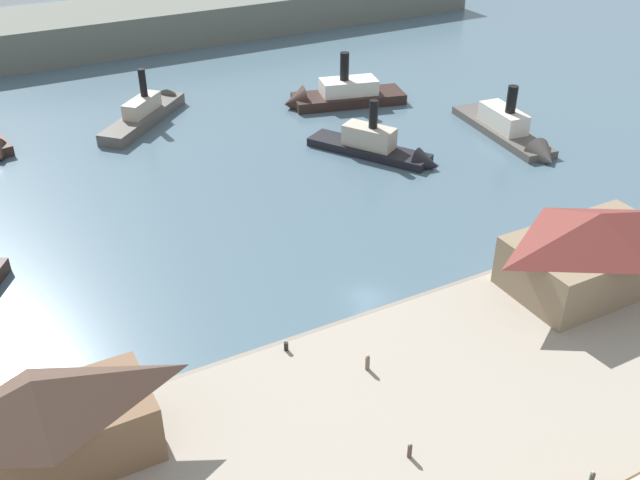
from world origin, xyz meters
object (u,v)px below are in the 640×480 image
pedestrian_near_west_shed (592,479)px  ferry_approaching_east (382,148)px  pedestrian_near_cart (410,451)px  ferry_moored_east (335,96)px  mooring_post_east (286,346)px  ferry_shed_east_terminal (42,424)px  pedestrian_by_tram (368,363)px  ferry_near_quay (513,133)px  ferry_shed_west_terminal (593,249)px  ferry_moored_west (150,111)px

pedestrian_near_west_shed → ferry_approaching_east: (19.77, 61.31, -0.41)m
pedestrian_near_west_shed → pedestrian_near_cart: bearing=139.9°
ferry_approaching_east → ferry_moored_east: 23.52m
pedestrian_near_west_shed → mooring_post_east: size_ratio=1.78×
pedestrian_near_west_shed → ferry_shed_east_terminal: bearing=149.0°
pedestrian_by_tram → ferry_approaching_east: (28.06, 41.55, -0.47)m
ferry_near_quay → ferry_shed_east_terminal: bearing=-156.1°
ferry_shed_west_terminal → ferry_moored_west: (-27.47, 73.02, -4.18)m
pedestrian_near_cart → mooring_post_east: (-3.00, 16.76, -0.25)m
pedestrian_by_tram → ferry_moored_east: 72.39m
ferry_shed_east_terminal → ferry_shed_west_terminal: 57.00m
ferry_moored_east → pedestrian_near_west_shed: bearing=-106.1°
pedestrian_near_cart → pedestrian_near_west_shed: bearing=-40.1°
ferry_approaching_east → pedestrian_near_west_shed: bearing=-107.9°
ferry_shed_west_terminal → ferry_shed_east_terminal: bearing=178.5°
pedestrian_near_cart → pedestrian_near_west_shed: (10.81, -9.09, 0.02)m
pedestrian_near_west_shed → ferry_approaching_east: size_ratio=0.08×
ferry_shed_west_terminal → ferry_approaching_east: bearing=90.9°
ferry_approaching_east → ferry_moored_west: bearing=129.8°
ferry_shed_east_terminal → ferry_moored_west: size_ratio=0.85×
pedestrian_by_tram → ferry_approaching_east: size_ratio=0.08×
ferry_shed_east_terminal → mooring_post_east: size_ratio=18.89×
ferry_shed_east_terminal → ferry_moored_west: ferry_shed_east_terminal is taller
ferry_shed_west_terminal → pedestrian_near_west_shed: 29.14m
mooring_post_east → ferry_near_quay: bearing=29.0°
pedestrian_near_cart → ferry_moored_east: (35.17, 75.29, -0.30)m
ferry_shed_west_terminal → ferry_moored_east: ferry_shed_west_terminal is taller
ferry_shed_east_terminal → mooring_post_east: bearing=9.7°
pedestrian_near_cart → ferry_approaching_east: size_ratio=0.07×
ferry_shed_east_terminal → mooring_post_east: ferry_shed_east_terminal is taller
pedestrian_near_cart → pedestrian_near_west_shed: 14.13m
pedestrian_near_cart → ferry_near_quay: (52.39, 47.46, -0.44)m
ferry_near_quay → ferry_moored_west: bearing=142.8°
pedestrian_near_west_shed → mooring_post_east: pedestrian_near_west_shed is taller
pedestrian_near_west_shed → mooring_post_east: 29.31m
pedestrian_near_cart → ferry_moored_east: 83.10m
ferry_approaching_east → ferry_moored_east: (4.59, 23.07, 0.09)m
ferry_shed_east_terminal → pedestrian_near_cart: bearing=-26.6°
mooring_post_east → ferry_moored_east: 69.88m
ferry_near_quay → ferry_shed_west_terminal: bearing=-120.3°
ferry_near_quay → ferry_moored_east: bearing=121.7°
pedestrian_near_west_shed → ferry_near_quay: 70.19m
ferry_shed_west_terminal → ferry_near_quay: size_ratio=0.74×
pedestrian_near_west_shed → ferry_moored_west: (-7.03, 93.45, -0.42)m
pedestrian_by_tram → ferry_moored_east: bearing=63.2°
ferry_moored_west → ferry_moored_east: bearing=-16.1°
pedestrian_near_west_shed → ferry_near_quay: ferry_near_quay is taller
ferry_shed_west_terminal → mooring_post_east: (-34.25, 5.42, -4.04)m
ferry_shed_east_terminal → pedestrian_by_tram: bearing=-4.5°
ferry_shed_west_terminal → mooring_post_east: 34.92m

